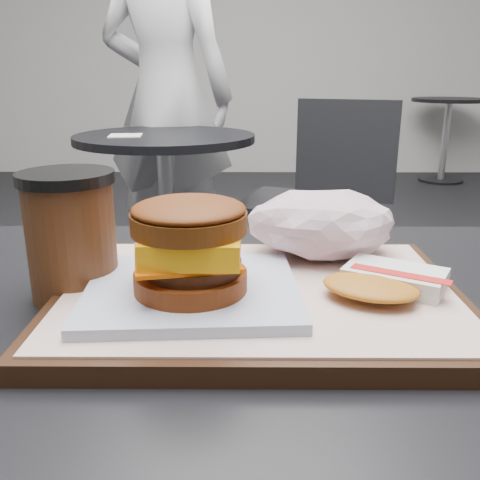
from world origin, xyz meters
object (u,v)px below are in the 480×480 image
at_px(hash_brown, 384,282).
at_px(crumpled_wrapper, 322,223).
at_px(patron, 166,96).
at_px(neighbor_table, 167,185).
at_px(neighbor_chair, 314,192).
at_px(breakfast_sandwich, 191,257).
at_px(serving_tray, 259,297).
at_px(coffee_cup, 71,233).

xyz_separation_m(hash_brown, crumpled_wrapper, (-0.04, 0.11, 0.03)).
bearing_deg(patron, crumpled_wrapper, 119.66).
bearing_deg(patron, neighbor_table, 113.40).
xyz_separation_m(crumpled_wrapper, neighbor_chair, (0.20, 1.58, -0.32)).
bearing_deg(neighbor_table, breakfast_sandwich, -81.03).
distance_m(serving_tray, coffee_cup, 0.19).
bearing_deg(breakfast_sandwich, hash_brown, 5.05).
distance_m(coffee_cup, neighbor_table, 1.63).
bearing_deg(neighbor_table, coffee_cup, -85.00).
bearing_deg(patron, hash_brown, 120.17).
bearing_deg(serving_tray, neighbor_table, 101.18).
xyz_separation_m(serving_tray, neighbor_table, (-0.32, 1.63, -0.23)).
height_order(serving_tray, crumpled_wrapper, crumpled_wrapper).
relative_size(coffee_cup, neighbor_chair, 0.14).
xyz_separation_m(neighbor_chair, patron, (-0.64, 0.40, 0.36)).
relative_size(neighbor_chair, patron, 0.50).
xyz_separation_m(breakfast_sandwich, neighbor_table, (-0.26, 1.65, -0.28)).
relative_size(crumpled_wrapper, coffee_cup, 1.28).
bearing_deg(crumpled_wrapper, breakfast_sandwich, -137.01).
bearing_deg(neighbor_chair, crumpled_wrapper, -97.27).
distance_m(hash_brown, crumpled_wrapper, 0.12).
height_order(serving_tray, neighbor_table, serving_tray).
xyz_separation_m(hash_brown, coffee_cup, (-0.30, 0.04, 0.04)).
bearing_deg(serving_tray, hash_brown, -5.67).
height_order(hash_brown, neighbor_chair, neighbor_chair).
bearing_deg(coffee_cup, neighbor_table, 95.00).
distance_m(coffee_cup, neighbor_chair, 1.74).
bearing_deg(breakfast_sandwich, crumpled_wrapper, 42.99).
relative_size(coffee_cup, patron, 0.07).
bearing_deg(neighbor_chair, breakfast_sandwich, -101.08).
height_order(neighbor_table, neighbor_chair, neighbor_chair).
relative_size(serving_tray, hash_brown, 2.81).
bearing_deg(crumpled_wrapper, neighbor_chair, 82.73).
bearing_deg(serving_tray, coffee_cup, 172.27).
bearing_deg(crumpled_wrapper, patron, 102.61).
relative_size(crumpled_wrapper, patron, 0.09).
relative_size(coffee_cup, neighbor_table, 0.17).
bearing_deg(hash_brown, crumpled_wrapper, 112.09).
distance_m(breakfast_sandwich, coffee_cup, 0.13).
height_order(crumpled_wrapper, neighbor_table, crumpled_wrapper).
distance_m(serving_tray, patron, 2.11).
xyz_separation_m(crumpled_wrapper, coffee_cup, (-0.25, -0.07, 0.01)).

